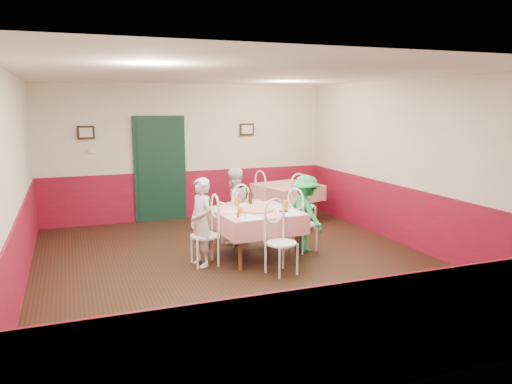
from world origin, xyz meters
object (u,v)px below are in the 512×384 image
object	(u,v)px
chair_right	(303,224)
glass_b	(285,206)
second_table	(287,203)
chair_second_b	(303,206)
diner_far	(234,206)
chair_left	(205,236)
glass_a	(240,212)
main_table	(256,234)
diner_left	(201,222)
chair_second_a	(253,202)
glass_c	(237,202)
wallet	(283,212)
chair_near	(282,243)
beer_bottle	(250,198)
diner_right	(306,213)
chair_far	(235,219)

from	to	relation	value
chair_right	glass_b	xyz separation A→B (m)	(-0.42, -0.23, 0.39)
second_table	chair_right	xyz separation A→B (m)	(-0.66, -2.08, 0.08)
chair_second_b	diner_far	size ratio (longest dim) A/B	0.68
chair_left	glass_a	bearing A→B (deg)	62.79
main_table	diner_left	xyz separation A→B (m)	(-0.90, -0.07, 0.29)
main_table	second_table	bearing A→B (deg)	54.96
second_table	chair_second_b	world-z (taller)	chair_second_b
chair_left	diner_far	distance (m)	1.26
main_table	chair_left	size ratio (longest dim) A/B	1.36
chair_second_a	glass_c	xyz separation A→B (m)	(-0.92, -1.74, 0.38)
wallet	glass_a	bearing A→B (deg)	177.12
glass_a	diner_left	size ratio (longest dim) A/B	0.10
chair_near	chair_second_a	distance (m)	3.07
chair_right	diner_far	distance (m)	1.26
wallet	beer_bottle	bearing A→B (deg)	107.04
chair_second_a	chair_right	bearing A→B (deg)	-12.34
beer_bottle	diner_left	world-z (taller)	diner_left
glass_b	chair_left	bearing A→B (deg)	175.56
chair_second_b	diner_right	distance (m)	1.47
main_table	second_table	size ratio (longest dim) A/B	1.09
glass_a	chair_left	bearing A→B (deg)	154.43
main_table	chair_right	world-z (taller)	chair_right
chair_left	wallet	bearing A→B (deg)	78.37
chair_near	glass_a	distance (m)	0.79
chair_near	glass_a	bearing A→B (deg)	112.92
glass_b	glass_c	bearing A→B (deg)	136.08
chair_near	glass_b	world-z (taller)	glass_b
second_table	chair_near	bearing A→B (deg)	-115.66
glass_b	wallet	size ratio (longest dim) A/B	1.38
second_table	wallet	distance (m)	2.71
second_table	chair_second_a	size ratio (longest dim) A/B	1.24
chair_right	chair_second_b	size ratio (longest dim) A/B	1.00
chair_second_b	wallet	xyz separation A→B (m)	(-1.16, -1.67, 0.32)
glass_b	wallet	xyz separation A→B (m)	(-0.08, -0.11, -0.06)
diner_left	diner_far	bearing A→B (deg)	125.83
chair_right	wallet	bearing A→B (deg)	105.92
glass_a	diner_right	bearing A→B (deg)	16.19
chair_second_a	glass_b	bearing A→B (deg)	-23.01
chair_near	main_table	bearing A→B (deg)	79.21
chair_left	chair_second_a	bearing A→B (deg)	142.45
chair_far	diner_left	bearing A→B (deg)	28.59
glass_c	diner_far	bearing A→B (deg)	78.74
second_table	chair_right	bearing A→B (deg)	-107.53
chair_left	chair_far	distance (m)	1.20
chair_near	chair_second_a	xyz separation A→B (m)	(0.69, 2.99, 0.00)
glass_a	main_table	bearing A→B (deg)	38.93
chair_second_b	beer_bottle	distance (m)	1.78
chair_far	main_table	bearing A→B (deg)	75.22
chair_far	glass_a	xyz separation A→B (m)	(-0.30, -1.14, 0.37)
glass_a	diner_right	distance (m)	1.33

